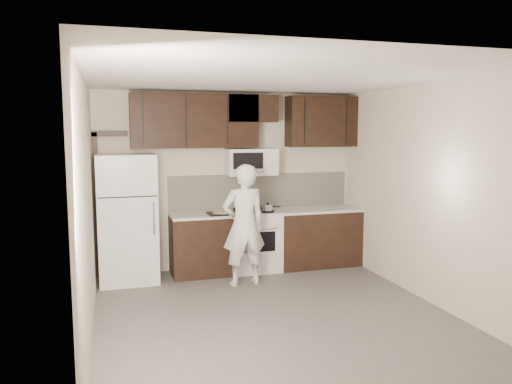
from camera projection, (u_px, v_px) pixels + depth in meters
name	position (u px, v px, depth m)	size (l,w,h in m)	color
floor	(275.00, 317.00, 5.73)	(4.50, 4.50, 0.00)	#555350
back_wall	(229.00, 181.00, 7.70)	(4.00, 4.00, 0.00)	beige
ceiling	(276.00, 77.00, 5.39)	(4.50, 4.50, 0.00)	white
counter_run	(272.00, 239.00, 7.69)	(2.95, 0.64, 0.91)	black
stove	(253.00, 240.00, 7.60)	(0.76, 0.66, 0.94)	silver
backsplash	(260.00, 191.00, 7.85)	(2.90, 0.02, 0.54)	beige
upper_cabinets	(245.00, 120.00, 7.48)	(3.48, 0.35, 0.78)	black
microwave	(251.00, 162.00, 7.56)	(0.76, 0.42, 0.40)	silver
refrigerator	(128.00, 218.00, 6.98)	(0.80, 0.76, 1.80)	silver
door_trim	(99.00, 192.00, 7.14)	(0.50, 0.08, 2.12)	black
saucepan	(268.00, 208.00, 7.45)	(0.27, 0.16, 0.15)	silver
baking_tray	(223.00, 213.00, 7.28)	(0.44, 0.33, 0.02)	black
pizza	(223.00, 212.00, 7.28)	(0.29, 0.29, 0.02)	#C8B786
person	(244.00, 225.00, 6.83)	(0.61, 0.40, 1.68)	silver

